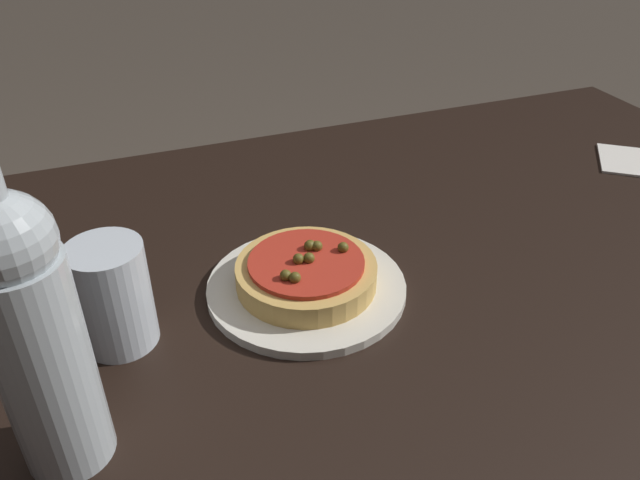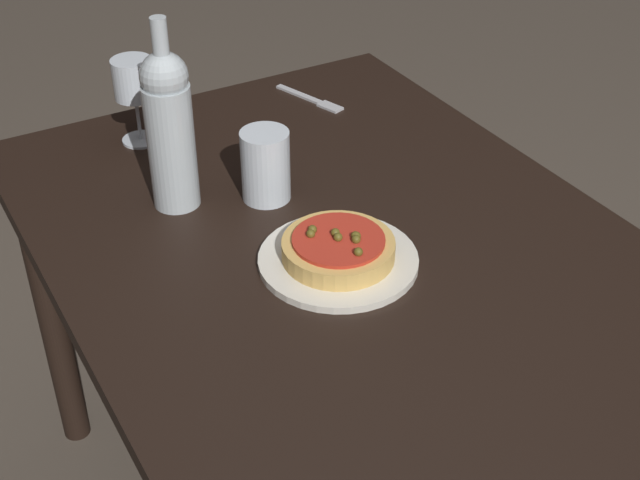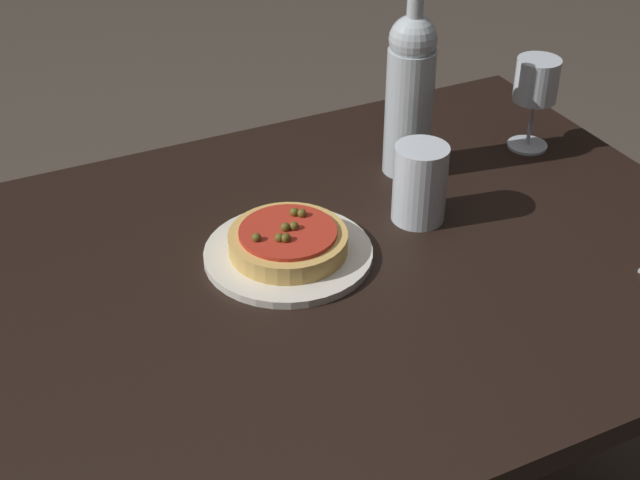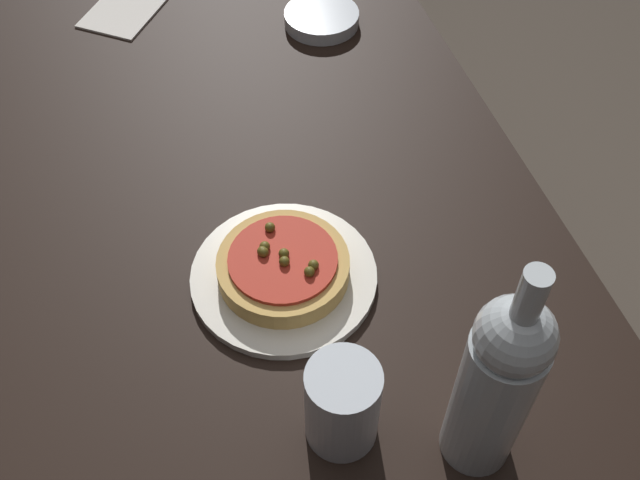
% 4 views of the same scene
% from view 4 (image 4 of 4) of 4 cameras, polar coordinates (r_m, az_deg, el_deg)
% --- Properties ---
extents(ground_plane, '(14.00, 14.00, 0.00)m').
position_cam_4_polar(ground_plane, '(1.71, -3.84, -15.46)').
color(ground_plane, '#4C4238').
extents(dining_table, '(1.53, 0.88, 0.75)m').
position_cam_4_polar(dining_table, '(1.13, -5.61, -1.95)').
color(dining_table, black).
rests_on(dining_table, ground_plane).
extents(dinner_plate, '(0.25, 0.25, 0.01)m').
position_cam_4_polar(dinner_plate, '(1.00, -2.77, -2.78)').
color(dinner_plate, silver).
rests_on(dinner_plate, dining_table).
extents(pizza, '(0.18, 0.18, 0.05)m').
position_cam_4_polar(pizza, '(0.98, -2.82, -1.98)').
color(pizza, tan).
rests_on(pizza, dinner_plate).
extents(wine_bottle, '(0.08, 0.08, 0.33)m').
position_cam_4_polar(wine_bottle, '(0.78, 13.33, -10.59)').
color(wine_bottle, '#B2BCC1').
rests_on(wine_bottle, dining_table).
extents(water_cup, '(0.08, 0.08, 0.13)m').
position_cam_4_polar(water_cup, '(0.84, 1.71, -12.43)').
color(water_cup, silver).
rests_on(water_cup, dining_table).
extents(side_bowl, '(0.14, 0.14, 0.02)m').
position_cam_4_polar(side_bowl, '(1.41, 0.12, 16.56)').
color(side_bowl, silver).
rests_on(side_bowl, dining_table).
extents(paper_napkin, '(0.20, 0.19, 0.00)m').
position_cam_4_polar(paper_napkin, '(1.50, -14.55, 16.73)').
color(paper_napkin, silver).
rests_on(paper_napkin, dining_table).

